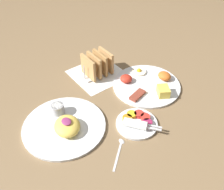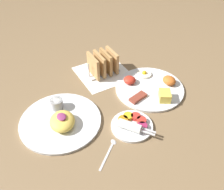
% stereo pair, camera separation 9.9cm
% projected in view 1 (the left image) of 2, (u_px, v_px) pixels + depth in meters
% --- Properties ---
extents(ground_plane, '(3.00, 3.00, 0.00)m').
position_uv_depth(ground_plane, '(108.00, 104.00, 0.99)').
color(ground_plane, brown).
extents(napkin_flat, '(0.22, 0.22, 0.00)m').
position_uv_depth(napkin_flat, '(98.00, 74.00, 1.14)').
color(napkin_flat, white).
rests_on(napkin_flat, ground_plane).
extents(plate_breakfast, '(0.29, 0.29, 0.05)m').
position_uv_depth(plate_breakfast, '(147.00, 84.00, 1.07)').
color(plate_breakfast, white).
rests_on(plate_breakfast, ground_plane).
extents(plate_condiments, '(0.17, 0.15, 0.04)m').
position_uv_depth(plate_condiments, '(137.00, 122.00, 0.90)').
color(plate_condiments, white).
rests_on(plate_condiments, ground_plane).
extents(plate_foreground, '(0.30, 0.30, 0.06)m').
position_uv_depth(plate_foreground, '(64.00, 125.00, 0.89)').
color(plate_foreground, white).
rests_on(plate_foreground, ground_plane).
extents(toast_rack, '(0.10, 0.15, 0.10)m').
position_uv_depth(toast_rack, '(97.00, 65.00, 1.11)').
color(toast_rack, '#B7B7BC').
rests_on(toast_rack, ground_plane).
extents(teaspoon, '(0.09, 0.10, 0.01)m').
position_uv_depth(teaspoon, '(120.00, 148.00, 0.83)').
color(teaspoon, silver).
rests_on(teaspoon, ground_plane).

